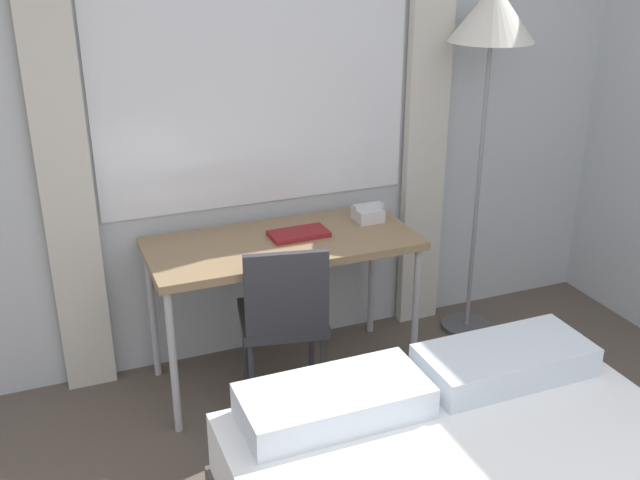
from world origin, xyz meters
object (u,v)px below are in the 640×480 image
(telephone, at_px, (368,213))
(desk, at_px, (282,252))
(desk_chair, at_px, (284,314))
(standing_lamp, at_px, (492,31))
(book, at_px, (299,234))

(telephone, bearing_deg, desk, -170.40)
(desk_chair, xyz_separation_m, standing_lamp, (1.24, 0.32, 1.19))
(desk_chair, relative_size, standing_lamp, 0.45)
(telephone, bearing_deg, standing_lamp, -1.25)
(desk, bearing_deg, desk_chair, -108.67)
(standing_lamp, bearing_deg, desk_chair, -165.50)
(desk_chair, height_order, telephone, desk_chair)
(desk, relative_size, desk_chair, 1.52)
(desk, xyz_separation_m, telephone, (0.50, 0.08, 0.10))
(book, bearing_deg, standing_lamp, 2.77)
(standing_lamp, bearing_deg, telephone, 178.75)
(desk_chair, bearing_deg, desk, 82.84)
(telephone, bearing_deg, book, -170.83)
(book, bearing_deg, desk_chair, -123.52)
(desk_chair, bearing_deg, standing_lamp, 26.02)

